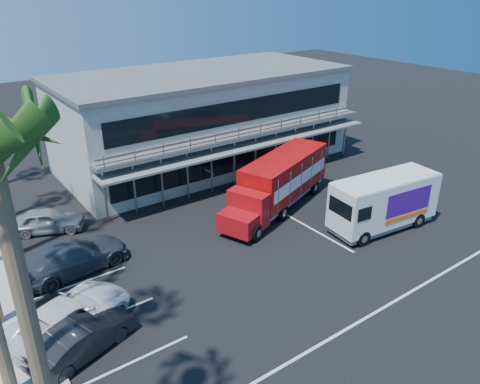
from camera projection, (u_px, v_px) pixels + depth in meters
ground at (302, 248)px, 25.94m from camera, size 120.00×120.00×0.00m
building at (204, 118)px, 37.06m from camera, size 22.40×12.00×7.30m
light_pole_near at (6, 249)px, 17.23m from camera, size 0.50×0.25×8.09m
red_truck at (279, 181)px, 29.91m from camera, size 10.16×5.73×3.37m
white_van at (384, 202)px, 27.37m from camera, size 6.89×3.02×3.26m
parked_car_b at (82, 338)px, 18.37m from camera, size 4.64×2.84×1.44m
parked_car_c at (69, 316)px, 19.52m from camera, size 6.09×4.42×1.54m
parked_car_d at (73, 257)px, 23.59m from camera, size 5.95×3.07×1.65m
parked_car_e at (47, 220)px, 27.45m from camera, size 4.48×3.23×1.42m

